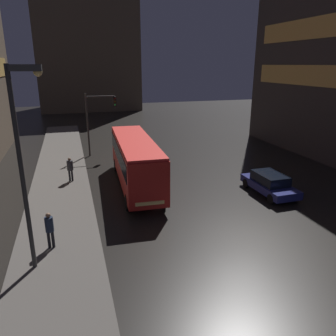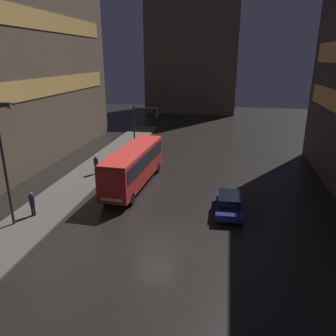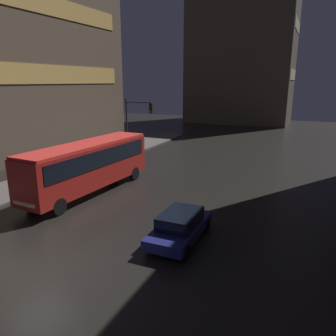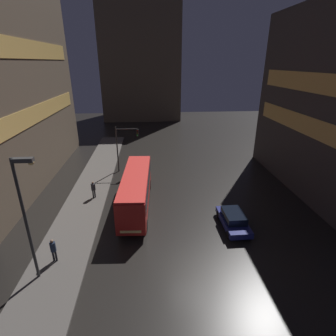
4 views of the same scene
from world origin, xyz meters
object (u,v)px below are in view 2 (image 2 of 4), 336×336
object	(u,v)px
pedestrian_mid	(32,202)
pedestrian_near	(96,163)
traffic_light_main	(142,122)
street_lamp_sidewalk	(5,147)
car_taxi	(229,203)
bus_near	(134,163)

from	to	relation	value
pedestrian_mid	pedestrian_near	bearing A→B (deg)	-144.59
pedestrian_near	pedestrian_mid	xyz separation A→B (m)	(-1.03, -9.25, -0.03)
traffic_light_main	street_lamp_sidewalk	size ratio (longest dim) A/B	0.71
car_taxi	traffic_light_main	world-z (taller)	traffic_light_main
bus_near	car_taxi	size ratio (longest dim) A/B	2.43
pedestrian_near	pedestrian_mid	size ratio (longest dim) A/B	1.00
street_lamp_sidewalk	pedestrian_mid	bearing A→B (deg)	73.88
bus_near	traffic_light_main	world-z (taller)	traffic_light_main
car_taxi	traffic_light_main	size ratio (longest dim) A/B	0.76
street_lamp_sidewalk	car_taxi	bearing A→B (deg)	18.09
bus_near	pedestrian_mid	distance (m)	9.09
traffic_light_main	pedestrian_mid	bearing A→B (deg)	-103.06
traffic_light_main	pedestrian_near	bearing A→B (deg)	-111.10
street_lamp_sidewalk	bus_near	bearing A→B (deg)	55.65
traffic_light_main	street_lamp_sidewalk	xyz separation A→B (m)	(-4.23, -17.88, 1.60)
pedestrian_near	traffic_light_main	world-z (taller)	traffic_light_main
pedestrian_mid	street_lamp_sidewalk	bearing A→B (deg)	25.65
street_lamp_sidewalk	traffic_light_main	bearing A→B (deg)	76.70
bus_near	car_taxi	distance (m)	9.30
pedestrian_mid	traffic_light_main	xyz separation A→B (m)	(3.83, 16.50, 2.73)
pedestrian_near	car_taxi	bearing A→B (deg)	146.12
pedestrian_near	street_lamp_sidewalk	xyz separation A→B (m)	(-1.43, -10.64, 4.30)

